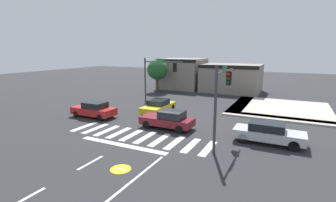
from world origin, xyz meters
TOP-DOWN VIEW (x-y plane):
  - ground_plane at (0.00, 0.00)m, footprint 120.00×120.00m
  - crosswalk_near at (0.00, -4.50)m, footprint 11.25×2.82m
  - lane_markings at (1.11, -12.02)m, footprint 6.80×20.25m
  - bike_detector_marking at (2.02, -9.39)m, footprint 1.13×1.13m
  - curb_corner_northeast at (8.49, 9.42)m, footprint 10.00×10.60m
  - storefront_row at (-2.41, 19.27)m, footprint 15.85×6.71m
  - traffic_signal_southeast at (5.89, -3.51)m, footprint 0.32×4.35m
  - traffic_signal_northwest at (-3.63, 5.32)m, footprint 4.76×0.32m
  - car_yellow at (-1.96, 2.23)m, footprint 1.87×4.50m
  - car_silver at (8.76, -1.75)m, footprint 4.63×1.76m
  - car_maroon at (1.12, -1.77)m, footprint 4.34×1.81m
  - car_red at (-6.79, -1.77)m, footprint 4.29×1.79m
  - roadside_tree at (-8.50, 14.00)m, footprint 3.10×3.10m

SIDE VIEW (x-z plane):
  - ground_plane at x=0.00m, z-range 0.00..0.00m
  - bike_detector_marking at x=2.02m, z-range 0.00..0.01m
  - crosswalk_near at x=0.00m, z-range 0.00..0.01m
  - lane_markings at x=1.11m, z-range 0.00..0.01m
  - curb_corner_northeast at x=8.49m, z-range 0.00..0.15m
  - car_yellow at x=-1.96m, z-range 0.02..1.43m
  - car_red at x=-6.79m, z-range 0.00..1.48m
  - car_maroon at x=1.12m, z-range -0.01..1.49m
  - car_silver at x=8.76m, z-range 0.02..1.48m
  - storefront_row at x=-2.41m, z-range -0.17..4.76m
  - roadside_tree at x=-8.50m, z-range 0.90..5.85m
  - traffic_signal_southeast at x=5.89m, z-range 0.97..6.43m
  - traffic_signal_northwest at x=-3.63m, z-range 1.05..6.49m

